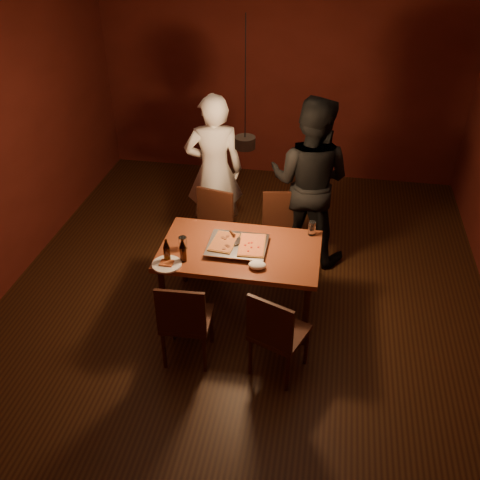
% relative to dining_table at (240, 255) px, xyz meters
% --- Properties ---
extents(room_shell, '(6.00, 6.00, 6.00)m').
position_rel_dining_table_xyz_m(room_shell, '(0.01, 0.17, 0.72)').
color(room_shell, '#37200F').
rests_on(room_shell, ground).
extents(dining_table, '(1.50, 0.90, 0.75)m').
position_rel_dining_table_xyz_m(dining_table, '(0.00, 0.00, 0.00)').
color(dining_table, brown).
rests_on(dining_table, floor).
extents(chair_far_left, '(0.50, 0.50, 0.49)m').
position_rel_dining_table_xyz_m(chair_far_left, '(-0.44, 0.72, -0.14)').
color(chair_far_left, '#38190F').
rests_on(chair_far_left, floor).
extents(chair_far_right, '(0.49, 0.49, 0.49)m').
position_rel_dining_table_xyz_m(chair_far_right, '(0.32, 0.81, -0.14)').
color(chair_far_right, '#38190F').
rests_on(chair_far_right, floor).
extents(chair_near_left, '(0.44, 0.44, 0.49)m').
position_rel_dining_table_xyz_m(chair_near_left, '(-0.35, -0.77, -0.14)').
color(chair_near_left, '#38190F').
rests_on(chair_near_left, floor).
extents(chair_near_right, '(0.55, 0.55, 0.49)m').
position_rel_dining_table_xyz_m(chair_near_right, '(0.44, -0.79, -0.14)').
color(chair_near_right, '#38190F').
rests_on(chair_near_right, floor).
extents(pizza_tray, '(0.58, 0.49, 0.05)m').
position_rel_dining_table_xyz_m(pizza_tray, '(-0.03, 0.00, 0.10)').
color(pizza_tray, silver).
rests_on(pizza_tray, dining_table).
extents(pizza_meat, '(0.25, 0.37, 0.02)m').
position_rel_dining_table_xyz_m(pizza_meat, '(-0.15, 0.01, 0.13)').
color(pizza_meat, maroon).
rests_on(pizza_meat, pizza_tray).
extents(pizza_cheese, '(0.27, 0.40, 0.02)m').
position_rel_dining_table_xyz_m(pizza_cheese, '(0.11, -0.00, 0.13)').
color(pizza_cheese, gold).
rests_on(pizza_cheese, pizza_tray).
extents(spatula, '(0.20, 0.25, 0.04)m').
position_rel_dining_table_xyz_m(spatula, '(-0.03, 0.03, 0.14)').
color(spatula, silver).
rests_on(spatula, pizza_tray).
extents(beer_bottle_a, '(0.06, 0.06, 0.23)m').
position_rel_dining_table_xyz_m(beer_bottle_a, '(-0.61, -0.31, 0.19)').
color(beer_bottle_a, black).
rests_on(beer_bottle_a, dining_table).
extents(beer_bottle_b, '(0.06, 0.06, 0.23)m').
position_rel_dining_table_xyz_m(beer_bottle_b, '(-0.47, -0.28, 0.19)').
color(beer_bottle_b, black).
rests_on(beer_bottle_b, dining_table).
extents(water_glass_left, '(0.08, 0.08, 0.13)m').
position_rel_dining_table_xyz_m(water_glass_left, '(-0.53, -0.09, 0.14)').
color(water_glass_left, silver).
rests_on(water_glass_left, dining_table).
extents(water_glass_right, '(0.07, 0.07, 0.15)m').
position_rel_dining_table_xyz_m(water_glass_right, '(0.65, 0.36, 0.15)').
color(water_glass_right, silver).
rests_on(water_glass_right, dining_table).
extents(plate_slice, '(0.27, 0.27, 0.03)m').
position_rel_dining_table_xyz_m(plate_slice, '(-0.60, -0.37, 0.08)').
color(plate_slice, white).
rests_on(plate_slice, dining_table).
extents(napkin, '(0.16, 0.12, 0.07)m').
position_rel_dining_table_xyz_m(napkin, '(0.20, -0.27, 0.11)').
color(napkin, white).
rests_on(napkin, dining_table).
extents(diner_white, '(0.74, 0.58, 1.79)m').
position_rel_dining_table_xyz_m(diner_white, '(-0.52, 1.27, 0.22)').
color(diner_white, white).
rests_on(diner_white, floor).
extents(diner_dark, '(1.06, 0.91, 1.88)m').
position_rel_dining_table_xyz_m(diner_dark, '(0.56, 1.12, 0.26)').
color(diner_dark, black).
rests_on(diner_dark, floor).
extents(pendant_lamp, '(0.18, 0.18, 1.10)m').
position_rel_dining_table_xyz_m(pendant_lamp, '(0.01, 0.17, 1.08)').
color(pendant_lamp, black).
rests_on(pendant_lamp, ceiling).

